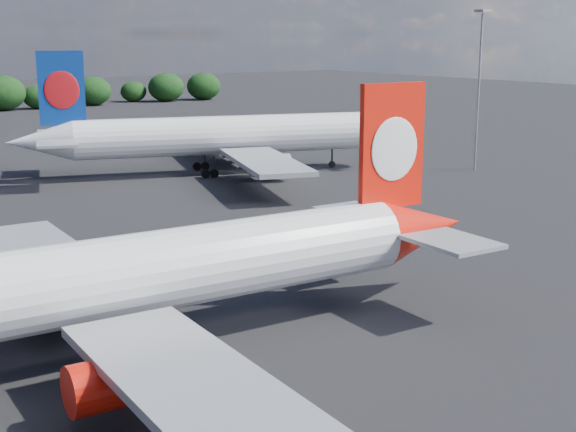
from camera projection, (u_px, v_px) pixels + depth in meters
qantas_airliner at (158, 273)px, 47.37m from camera, size 46.69×44.37×15.25m
china_southern_airliner at (211, 137)px, 107.18m from camera, size 49.20×47.23×16.43m
floodlight_mast_near at (480, 67)px, 108.06m from camera, size 1.60×1.60×21.61m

